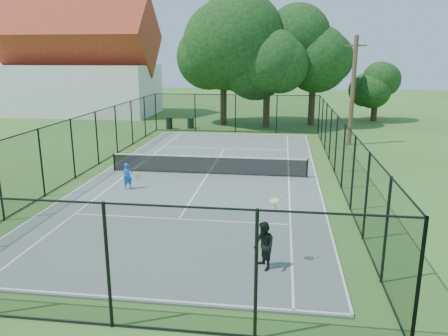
# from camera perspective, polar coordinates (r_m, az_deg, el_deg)

# --- Properties ---
(ground) EXTENTS (120.00, 120.00, 0.00)m
(ground) POSITION_cam_1_polar(r_m,az_deg,el_deg) (22.43, -2.10, -0.95)
(ground) COLOR #385B1F
(tennis_court) EXTENTS (11.00, 24.00, 0.06)m
(tennis_court) POSITION_cam_1_polar(r_m,az_deg,el_deg) (22.42, -2.11, -0.88)
(tennis_court) COLOR slate
(tennis_court) RESTS_ON ground
(tennis_net) EXTENTS (10.08, 0.08, 0.95)m
(tennis_net) POSITION_cam_1_polar(r_m,az_deg,el_deg) (22.28, -2.12, 0.48)
(tennis_net) COLOR black
(tennis_net) RESTS_ON tennis_court
(fence) EXTENTS (13.10, 26.10, 3.00)m
(fence) POSITION_cam_1_polar(r_m,az_deg,el_deg) (22.07, -2.14, 2.80)
(fence) COLOR black
(fence) RESTS_ON ground
(tree_near_left) EXTENTS (7.65, 7.65, 9.98)m
(tree_near_left) POSITION_cam_1_polar(r_m,az_deg,el_deg) (38.58, -0.07, 14.79)
(tree_near_left) COLOR #332114
(tree_near_left) RESTS_ON ground
(tree_near_mid) EXTENTS (5.93, 5.93, 7.75)m
(tree_near_mid) POSITION_cam_1_polar(r_m,az_deg,el_deg) (37.25, 5.68, 12.62)
(tree_near_mid) COLOR #332114
(tree_near_mid) RESTS_ON ground
(tree_near_right) EXTENTS (6.76, 6.76, 9.33)m
(tree_near_right) POSITION_cam_1_polar(r_m,az_deg,el_deg) (38.92, 11.69, 14.19)
(tree_near_right) COLOR #332114
(tree_near_right) RESTS_ON ground
(tree_far_right) EXTENTS (3.79, 3.79, 5.02)m
(tree_far_right) POSITION_cam_1_polar(r_m,az_deg,el_deg) (43.10, 19.26, 9.92)
(tree_far_right) COLOR #332114
(tree_far_right) RESTS_ON ground
(building) EXTENTS (15.30, 8.15, 11.87)m
(building) POSITION_cam_1_polar(r_m,az_deg,el_deg) (47.99, -18.36, 12.58)
(building) COLOR silver
(building) RESTS_ON ground
(trash_bin_left) EXTENTS (0.58, 0.58, 0.96)m
(trash_bin_left) POSITION_cam_1_polar(r_m,az_deg,el_deg) (36.78, -7.17, 5.84)
(trash_bin_left) COLOR black
(trash_bin_left) RESTS_ON ground
(trash_bin_right) EXTENTS (0.58, 0.58, 0.87)m
(trash_bin_right) POSITION_cam_1_polar(r_m,az_deg,el_deg) (36.84, -4.39, 5.86)
(trash_bin_right) COLOR black
(trash_bin_right) RESTS_ON ground
(utility_pole) EXTENTS (1.40, 0.30, 7.23)m
(utility_pole) POSITION_cam_1_polar(r_m,az_deg,el_deg) (30.73, 16.46, 9.66)
(utility_pole) COLOR #4C3823
(utility_pole) RESTS_ON ground
(player_blue) EXTENTS (0.84, 0.50, 1.19)m
(player_blue) POSITION_cam_1_polar(r_m,az_deg,el_deg) (20.27, -12.44, -1.05)
(player_blue) COLOR blue
(player_blue) RESTS_ON tennis_court
(player_black) EXTENTS (0.89, 0.92, 2.07)m
(player_black) POSITION_cam_1_polar(r_m,az_deg,el_deg) (12.58, 5.24, -10.08)
(player_black) COLOR black
(player_black) RESTS_ON tennis_court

